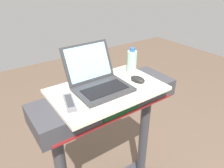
# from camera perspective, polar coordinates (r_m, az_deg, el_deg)

# --- Properties ---
(desk_board) EXTENTS (0.65, 0.42, 0.02)m
(desk_board) POSITION_cam_1_polar(r_m,az_deg,el_deg) (1.23, -1.34, -1.56)
(desk_board) COLOR beige
(desk_board) RESTS_ON treadmill_base
(laptop) EXTENTS (0.31, 0.32, 0.23)m
(laptop) POSITION_cam_1_polar(r_m,az_deg,el_deg) (1.22, -3.76, 1.07)
(laptop) COLOR #2D2D30
(laptop) RESTS_ON desk_board
(computer_mouse) EXTENTS (0.08, 0.11, 0.03)m
(computer_mouse) POSITION_cam_1_polar(r_m,az_deg,el_deg) (1.30, 6.96, 1.33)
(computer_mouse) COLOR black
(computer_mouse) RESTS_ON desk_board
(water_bottle) EXTENTS (0.06, 0.06, 0.18)m
(water_bottle) POSITION_cam_1_polar(r_m,az_deg,el_deg) (1.38, 5.39, 5.92)
(water_bottle) COLOR #9EDBB2
(water_bottle) RESTS_ON desk_board
(tv_remote) EXTENTS (0.09, 0.17, 0.02)m
(tv_remote) POSITION_cam_1_polar(r_m,az_deg,el_deg) (1.10, -11.44, -4.87)
(tv_remote) COLOR slate
(tv_remote) RESTS_ON desk_board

